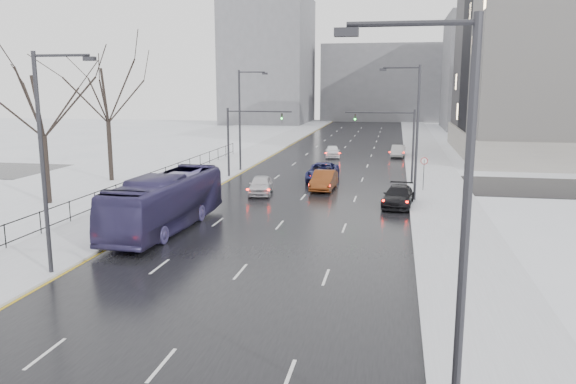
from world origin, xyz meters
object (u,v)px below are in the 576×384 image
Objects in this scene: streetlight_r_mid at (414,126)px; sedan_right_distant at (398,151)px; streetlight_l_far at (242,115)px; streetlight_l_near at (46,153)px; mast_signal_left at (239,134)px; sedan_right_far at (398,196)px; no_uturn_sign at (424,164)px; tree_park_d at (50,204)px; lamppost_r_mid at (469,188)px; sedan_right_cross at (323,172)px; sedan_right_near at (324,180)px; mast_signal_right at (401,137)px; tree_park_e at (112,181)px; bus at (166,202)px; sedan_center_far at (332,151)px; sedan_center_near at (261,185)px; streetlight_r_near at (454,226)px.

sedan_right_distant is at bearing 92.08° from streetlight_r_mid.
streetlight_r_mid and streetlight_l_far have the same top height.
mast_signal_left is at bearing 88.28° from streetlight_l_near.
no_uturn_sign is at bearing 77.48° from sedan_right_far.
sedan_right_far is at bearing -108.50° from no_uturn_sign.
streetlight_l_far is (9.63, 18.00, 5.62)m from tree_park_d.
mast_signal_left is (-18.33, 18.00, 1.16)m from lamppost_r_mid.
streetlight_l_near is at bearing -90.00° from streetlight_l_far.
sedan_right_near is at bearing -82.42° from sedan_right_cross.
streetlight_r_mid is 10.73m from lamppost_r_mid.
no_uturn_sign is at bearing -64.89° from mast_signal_right.
tree_park_e is 5.00× the size of no_uturn_sign.
tree_park_e reaches higher than bus.
sedan_center_far is at bearing 60.48° from tree_park_d.
streetlight_l_near is at bearing -103.49° from sedan_right_distant.
streetlight_r_mid reaches higher than sedan_right_distant.
sedan_right_far is 27.62m from sedan_center_far.
lamppost_r_mid is 18.41m from mast_signal_right.
streetlight_l_far is 2.30× the size of sedan_center_near.
lamppost_r_mid is (2.83, 20.00, -2.67)m from streetlight_r_near.
no_uturn_sign is at bearing -24.73° from streetlight_l_far.
mast_signal_left is (0.84, -4.00, -1.51)m from streetlight_l_far.
mast_signal_right reaches higher than no_uturn_sign.
streetlight_l_far is 3.70× the size of no_uturn_sign.
streetlight_l_near is at bearing -91.72° from mast_signal_left.
streetlight_l_near is 28.05m from mast_signal_left.
tree_park_e is 26.10m from sedan_right_far.
streetlight_l_far is 1.73× the size of sedan_right_cross.
no_uturn_sign is (16.53, -4.00, -1.81)m from mast_signal_left.
no_uturn_sign is 22.77m from sedan_center_far.
mast_signal_right is at bearing 91.27° from streetlight_r_near.
streetlight_l_near is 2.02× the size of sedan_right_far.
sedan_center_near reaches higher than sedan_right_far.
streetlight_r_mid is at bearing -27.31° from mast_signal_left.
streetlight_l_near reaches higher than bus.
lamppost_r_mid is at bearing -60.68° from sedan_right_cross.
streetlight_r_near and streetlight_r_mid have the same top height.
mast_signal_right is (-3.67, 18.00, 1.16)m from lamppost_r_mid.
mast_signal_left is at bearing -78.13° from streetlight_l_far.
sedan_right_distant is at bearing 52.49° from tree_park_d.
mast_signal_right is at bearing -14.48° from streetlight_l_far.
sedan_center_near is at bearing -13.34° from tree_park_e.
sedan_center_far is at bearing 109.45° from streetlight_r_mid.
sedan_right_near is at bearing 144.19° from sedan_right_far.
streetlight_r_mid is at bearing -23.58° from sedan_right_near.
no_uturn_sign is (27.00, 10.00, 2.30)m from tree_park_d.
tree_park_d reaches higher than sedan_right_far.
streetlight_r_near is 38.04m from mast_signal_right.
streetlight_r_mid is 9.13m from sedan_right_near.
sedan_right_near is (4.68, 2.89, 0.05)m from sedan_center_near.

